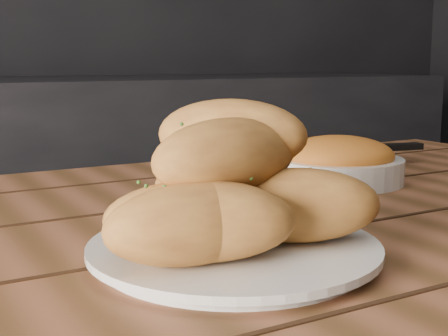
% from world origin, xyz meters
% --- Properties ---
extents(table, '(1.46, 0.92, 0.75)m').
position_xyz_m(table, '(0.29, 0.68, 0.65)').
color(table, brown).
rests_on(table, ground).
extents(plate, '(0.29, 0.29, 0.02)m').
position_xyz_m(plate, '(0.12, 0.54, 0.76)').
color(plate, silver).
rests_on(plate, table).
extents(bread_rolls, '(0.30, 0.25, 0.14)m').
position_xyz_m(bread_rolls, '(0.11, 0.53, 0.82)').
color(bread_rolls, '#BA7E33').
rests_on(bread_rolls, plate).
extents(skillet, '(0.43, 0.30, 0.05)m').
position_xyz_m(skillet, '(0.47, 0.95, 0.77)').
color(skillet, black).
rests_on(skillet, table).
extents(bowl, '(0.21, 0.21, 0.08)m').
position_xyz_m(bowl, '(0.47, 0.80, 0.78)').
color(bowl, white).
rests_on(bowl, table).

